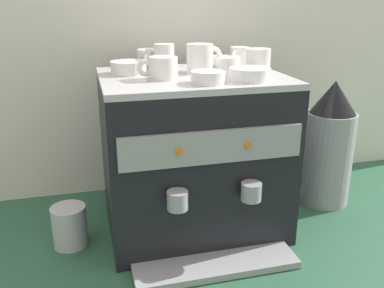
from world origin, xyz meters
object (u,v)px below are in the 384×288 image
(ceramic_bowl_3, at_px, (224,63))
(coffee_grinder, at_px, (329,146))
(ceramic_bowl_2, at_px, (250,74))
(espresso_machine, at_px, (192,154))
(ceramic_cup_4, at_px, (149,59))
(ceramic_cup_2, at_px, (162,68))
(ceramic_bowl_0, at_px, (129,68))
(ceramic_cup_5, at_px, (257,61))
(ceramic_cup_0, at_px, (163,58))
(ceramic_cup_3, at_px, (201,58))
(milk_pitcher, at_px, (70,226))
(ceramic_bowl_1, at_px, (208,77))
(ceramic_cup_1, at_px, (239,56))

(ceramic_bowl_3, xyz_separation_m, coffee_grinder, (0.38, -0.05, -0.30))
(ceramic_bowl_2, xyz_separation_m, ceramic_bowl_3, (-0.01, 0.20, 0.00))
(espresso_machine, distance_m, ceramic_cup_4, 0.33)
(ceramic_cup_2, height_order, ceramic_bowl_0, ceramic_cup_2)
(ceramic_cup_5, bearing_deg, ceramic_cup_0, 157.82)
(ceramic_cup_3, bearing_deg, ceramic_bowl_3, 24.86)
(milk_pitcher, bearing_deg, coffee_grinder, 4.31)
(ceramic_bowl_2, bearing_deg, ceramic_cup_0, 135.25)
(ceramic_cup_0, distance_m, ceramic_cup_2, 0.13)
(ceramic_bowl_2, relative_size, milk_pitcher, 0.91)
(ceramic_cup_2, bearing_deg, espresso_machine, 21.78)
(ceramic_bowl_0, bearing_deg, ceramic_bowl_2, -31.08)
(espresso_machine, height_order, ceramic_bowl_0, ceramic_bowl_0)
(coffee_grinder, bearing_deg, ceramic_cup_2, -172.94)
(ceramic_cup_3, bearing_deg, ceramic_cup_2, -148.56)
(ceramic_cup_5, xyz_separation_m, milk_pitcher, (-0.58, -0.01, -0.47))
(ceramic_cup_0, height_order, ceramic_bowl_1, ceramic_cup_0)
(ceramic_cup_1, bearing_deg, ceramic_cup_4, 178.28)
(ceramic_bowl_1, distance_m, ceramic_bowl_3, 0.25)
(ceramic_cup_4, bearing_deg, ceramic_cup_1, -1.72)
(ceramic_bowl_1, height_order, milk_pitcher, ceramic_bowl_1)
(ceramic_cup_3, bearing_deg, ceramic_cup_5, -23.87)
(espresso_machine, relative_size, ceramic_bowl_3, 5.43)
(ceramic_cup_1, distance_m, ceramic_cup_3, 0.18)
(ceramic_bowl_3, bearing_deg, ceramic_cup_0, -179.87)
(espresso_machine, height_order, ceramic_bowl_3, ceramic_bowl_3)
(ceramic_bowl_2, bearing_deg, coffee_grinder, 22.24)
(ceramic_bowl_3, bearing_deg, ceramic_bowl_2, -88.11)
(ceramic_bowl_3, bearing_deg, coffee_grinder, -7.27)
(ceramic_cup_4, distance_m, coffee_grinder, 0.69)
(ceramic_cup_3, relative_size, milk_pitcher, 0.97)
(ceramic_cup_0, height_order, ceramic_bowl_0, ceramic_cup_0)
(ceramic_bowl_2, bearing_deg, espresso_machine, 138.38)
(ceramic_bowl_0, distance_m, ceramic_bowl_3, 0.30)
(ceramic_cup_2, xyz_separation_m, ceramic_bowl_2, (0.23, -0.08, -0.01))
(ceramic_cup_1, xyz_separation_m, ceramic_cup_4, (-0.30, 0.01, 0.00))
(ceramic_bowl_3, height_order, milk_pitcher, ceramic_bowl_3)
(espresso_machine, xyz_separation_m, ceramic_bowl_2, (0.13, -0.12, 0.26))
(ceramic_cup_1, bearing_deg, ceramic_cup_5, -90.81)
(ceramic_cup_0, bearing_deg, ceramic_cup_3, -19.74)
(ceramic_cup_4, relative_size, ceramic_bowl_2, 0.95)
(ceramic_cup_4, height_order, ceramic_bowl_1, ceramic_cup_4)
(ceramic_cup_0, distance_m, ceramic_bowl_2, 0.29)
(ceramic_cup_3, relative_size, ceramic_bowl_3, 1.23)
(ceramic_cup_5, bearing_deg, ceramic_bowl_0, 165.92)
(ceramic_cup_2, xyz_separation_m, ceramic_cup_3, (0.14, 0.08, 0.01))
(ceramic_bowl_1, relative_size, ceramic_bowl_2, 0.80)
(ceramic_cup_2, distance_m, ceramic_bowl_1, 0.14)
(ceramic_cup_0, relative_size, ceramic_cup_4, 0.87)
(ceramic_cup_5, relative_size, milk_pitcher, 0.90)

